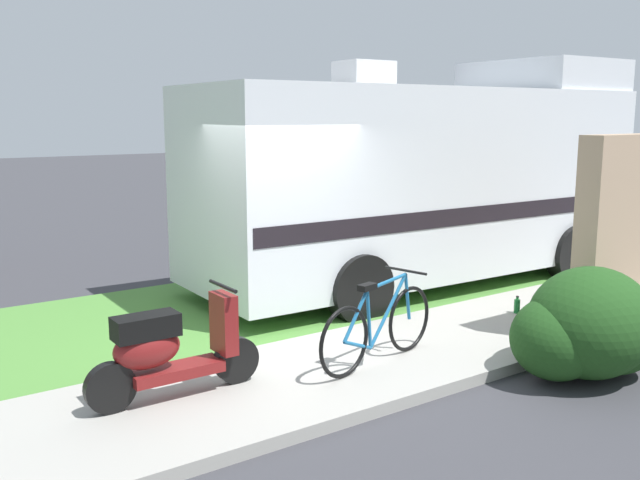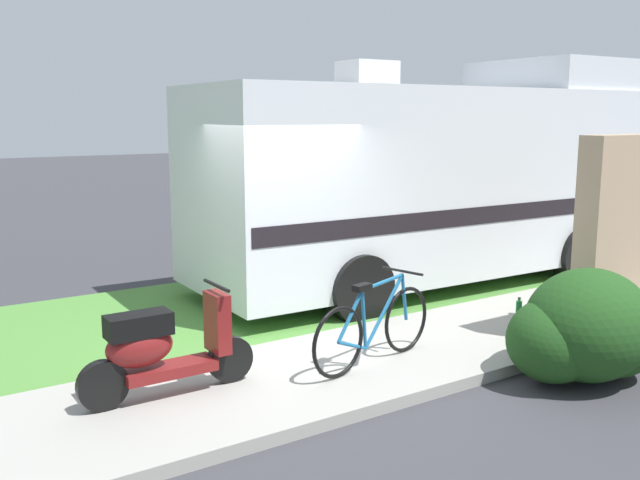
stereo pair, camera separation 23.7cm
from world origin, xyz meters
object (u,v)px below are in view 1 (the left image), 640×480
Objects in this scene: motorhome_rv at (425,178)px; scooter at (169,349)px; bottle_green at (517,306)px; bicycle at (379,326)px.

scooter is (-5.17, -2.22, -1.08)m from motorhome_rv.
motorhome_rv is at bearing 78.49° from bottle_green.
scooter reaches higher than bicycle.
motorhome_rv is 4.40× the size of scooter.
motorhome_rv is at bearing 40.17° from bicycle.
scooter is 4.73m from bottle_green.
bicycle is at bearing -139.83° from motorhome_rv.
motorhome_rv reaches higher than bottle_green.
bottle_green is at bearing -101.51° from motorhome_rv.
bottle_green is at bearing 8.41° from bicycle.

